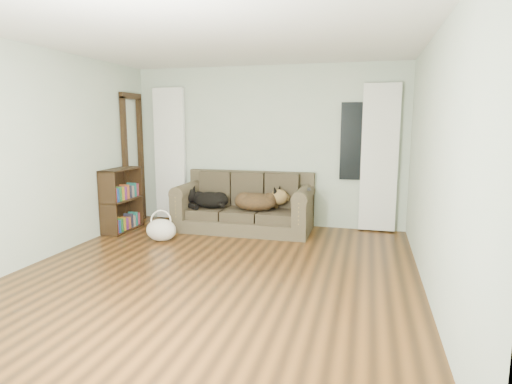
% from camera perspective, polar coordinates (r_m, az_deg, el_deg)
% --- Properties ---
extents(floor, '(5.00, 5.00, 0.00)m').
position_cam_1_polar(floor, '(4.98, -5.45, -10.69)').
color(floor, '#33200F').
rests_on(floor, ground).
extents(ceiling, '(5.00, 5.00, 0.00)m').
position_cam_1_polar(ceiling, '(4.76, -5.96, 20.16)').
color(ceiling, white).
rests_on(ceiling, ground).
extents(wall_back, '(4.50, 0.04, 2.60)m').
position_cam_1_polar(wall_back, '(7.09, 1.39, 6.09)').
color(wall_back, beige).
rests_on(wall_back, ground).
extents(wall_left, '(0.04, 5.00, 2.60)m').
position_cam_1_polar(wall_left, '(5.87, -26.81, 4.42)').
color(wall_left, beige).
rests_on(wall_left, ground).
extents(wall_right, '(0.04, 5.00, 2.60)m').
position_cam_1_polar(wall_right, '(4.45, 22.69, 3.44)').
color(wall_right, beige).
rests_on(wall_right, ground).
extents(curtain_left, '(0.55, 0.08, 2.25)m').
position_cam_1_polar(curtain_left, '(7.60, -11.38, 4.99)').
color(curtain_left, white).
rests_on(curtain_left, ground).
extents(curtain_right, '(0.55, 0.08, 2.25)m').
position_cam_1_polar(curtain_right, '(6.83, 16.13, 4.34)').
color(curtain_right, white).
rests_on(curtain_right, ground).
extents(window_pane, '(0.50, 0.03, 1.20)m').
position_cam_1_polar(window_pane, '(6.86, 13.28, 6.57)').
color(window_pane, black).
rests_on(window_pane, wall_back).
extents(door_casing, '(0.07, 0.60, 2.10)m').
position_cam_1_polar(door_casing, '(7.52, -16.03, 4.00)').
color(door_casing, black).
rests_on(door_casing, ground).
extents(sofa, '(2.11, 0.91, 0.86)m').
position_cam_1_polar(sofa, '(6.75, -1.65, -1.36)').
color(sofa, '#2A2714').
rests_on(sofa, floor).
extents(dog_black_lab, '(0.70, 0.55, 0.26)m').
position_cam_1_polar(dog_black_lab, '(6.85, -6.42, -1.00)').
color(dog_black_lab, black).
rests_on(dog_black_lab, sofa).
extents(dog_shepherd, '(0.70, 0.50, 0.30)m').
position_cam_1_polar(dog_shepherd, '(6.59, 0.29, -1.25)').
color(dog_shepherd, black).
rests_on(dog_shepherd, sofa).
extents(tv_remote, '(0.06, 0.16, 0.02)m').
position_cam_1_polar(tv_remote, '(6.30, 7.08, 0.39)').
color(tv_remote, black).
rests_on(tv_remote, sofa).
extents(tote_bag, '(0.49, 0.41, 0.32)m').
position_cam_1_polar(tote_bag, '(6.33, -12.53, -4.98)').
color(tote_bag, silver).
rests_on(tote_bag, floor).
extents(bookshelf, '(0.32, 0.80, 0.99)m').
position_cam_1_polar(bookshelf, '(7.04, -17.47, -0.93)').
color(bookshelf, black).
rests_on(bookshelf, floor).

